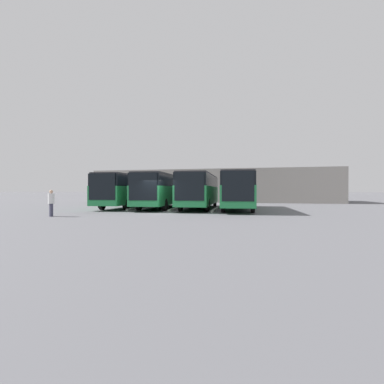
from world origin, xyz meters
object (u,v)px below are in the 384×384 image
at_px(bus_3, 130,190).
at_px(bus_2, 163,190).
at_px(bus_1, 200,190).
at_px(pedestrian, 51,202).
at_px(bus_0, 238,190).

bearing_deg(bus_3, bus_2, 171.06).
bearing_deg(bus_1, pedestrian, 49.66).
xyz_separation_m(bus_2, bus_3, (3.64, -0.26, 0.00)).
xyz_separation_m(bus_1, bus_3, (7.28, -0.12, 0.00)).
bearing_deg(pedestrian, bus_2, -71.03).
height_order(bus_1, bus_3, same).
relative_size(bus_1, pedestrian, 7.17).
bearing_deg(bus_2, bus_1, 177.52).
bearing_deg(bus_3, bus_0, 171.79).
bearing_deg(bus_3, bus_1, 174.29).
relative_size(bus_2, bus_3, 1.00).
bearing_deg(bus_0, pedestrian, 37.29).
bearing_deg(pedestrian, bus_3, -52.32).
relative_size(bus_1, bus_2, 1.00).
bearing_deg(bus_2, bus_3, -8.94).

